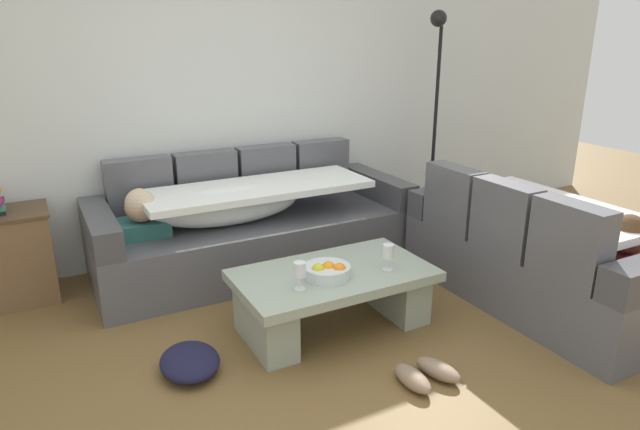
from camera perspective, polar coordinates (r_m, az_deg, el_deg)
The scene contains 11 objects.
ground_plane at distance 3.10m, azimuth 1.69°, elevation -16.52°, with size 14.00×14.00×0.00m, color brown.
back_wall at distance 4.55m, azimuth -11.98°, elevation 12.64°, with size 9.00×0.10×2.70m, color silver.
couch_along_wall at distance 4.33m, azimuth -7.25°, elevation -1.28°, with size 2.42×0.92×0.88m.
couch_near_window at distance 4.05m, azimuth 21.68°, elevation -3.80°, with size 0.92×1.81×0.88m.
coffee_table at distance 3.46m, azimuth 1.37°, elevation -7.93°, with size 1.20×0.68×0.38m.
fruit_bowl at distance 3.30m, azimuth 0.77°, elevation -5.77°, with size 0.28×0.28×0.10m.
wine_glass_near_left at distance 3.13m, azimuth -2.10°, elevation -5.74°, with size 0.07×0.07×0.17m.
wine_glass_near_right at distance 3.40m, azimuth 7.03°, elevation -3.83°, with size 0.07×0.07×0.17m.
floor_lamp at distance 5.16m, azimuth 11.72°, elevation 10.66°, with size 0.33×0.31×1.95m.
pair_of_shoes at distance 3.10m, azimuth 10.80°, elevation -15.79°, with size 0.33×0.29×0.09m.
crumpled_garment at distance 3.20m, azimuth -13.26°, elevation -14.48°, with size 0.40×0.32×0.12m, color #191933.
Camera 1 is at (-1.27, -2.20, 1.77)m, focal length 31.08 mm.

